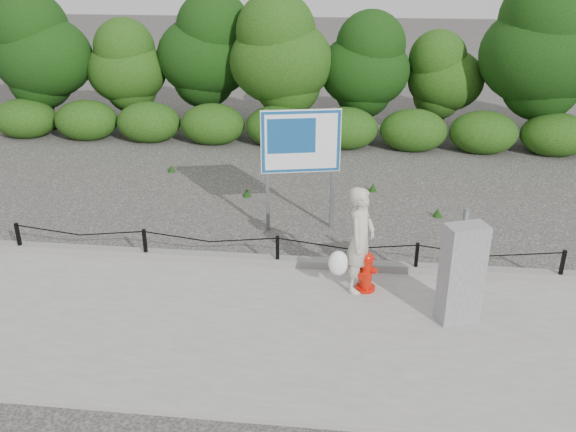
# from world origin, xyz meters

# --- Properties ---
(ground) EXTENTS (90.00, 90.00, 0.00)m
(ground) POSITION_xyz_m (0.00, 0.00, 0.00)
(ground) COLOR #2D2B28
(ground) RESTS_ON ground
(sidewalk) EXTENTS (14.00, 4.00, 0.08)m
(sidewalk) POSITION_xyz_m (0.00, -2.00, 0.04)
(sidewalk) COLOR gray
(sidewalk) RESTS_ON ground
(curb) EXTENTS (14.00, 0.22, 0.14)m
(curb) POSITION_xyz_m (0.00, 0.05, 0.15)
(curb) COLOR slate
(curb) RESTS_ON sidewalk
(chain_barrier) EXTENTS (10.06, 0.06, 0.60)m
(chain_barrier) POSITION_xyz_m (0.00, 0.00, 0.46)
(chain_barrier) COLOR black
(chain_barrier) RESTS_ON sidewalk
(treeline) EXTENTS (20.22, 3.68, 4.81)m
(treeline) POSITION_xyz_m (0.30, 8.88, 2.46)
(treeline) COLOR black
(treeline) RESTS_ON ground
(fire_hydrant) EXTENTS (0.44, 0.44, 0.74)m
(fire_hydrant) POSITION_xyz_m (1.60, -0.69, 0.43)
(fire_hydrant) COLOR red
(fire_hydrant) RESTS_ON sidewalk
(pedestrian) EXTENTS (0.85, 0.79, 1.85)m
(pedestrian) POSITION_xyz_m (1.46, -0.67, 0.98)
(pedestrian) COLOR #BDB5A2
(pedestrian) RESTS_ON sidewalk
(utility_cabinet) EXTENTS (0.71, 0.56, 1.80)m
(utility_cabinet) POSITION_xyz_m (3.03, -1.43, 0.90)
(utility_cabinet) COLOR #999A9C
(utility_cabinet) RESTS_ON sidewalk
(advertising_sign) EXTENTS (1.58, 0.45, 2.57)m
(advertising_sign) POSITION_xyz_m (0.24, 1.80, 1.81)
(advertising_sign) COLOR slate
(advertising_sign) RESTS_ON ground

